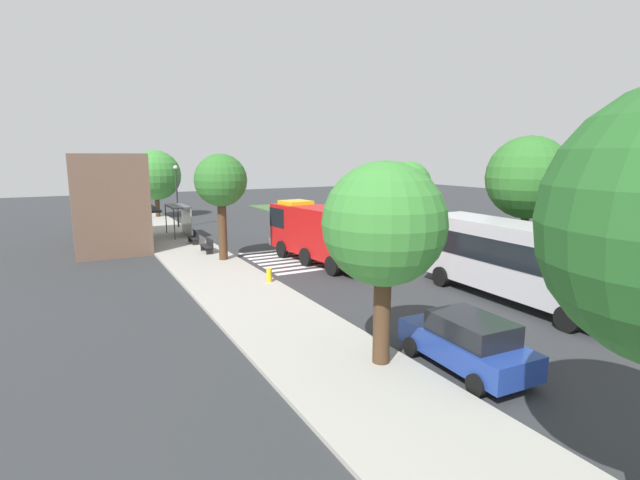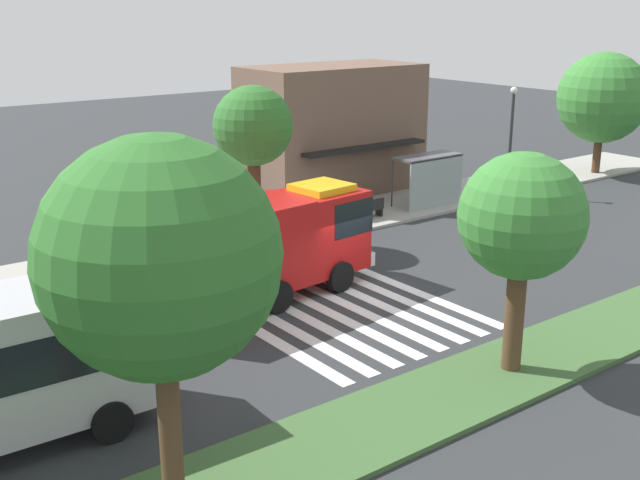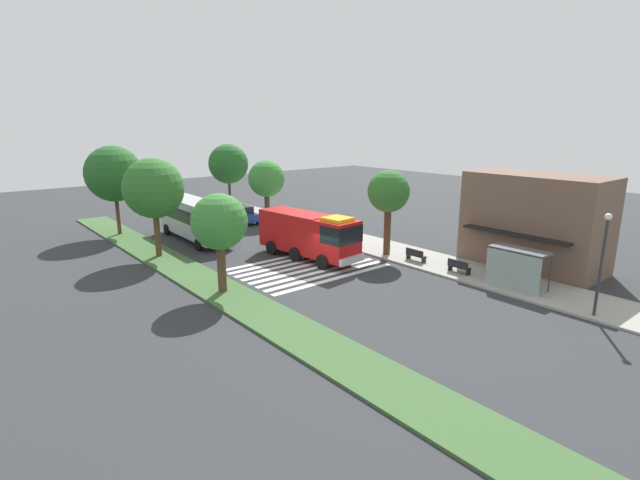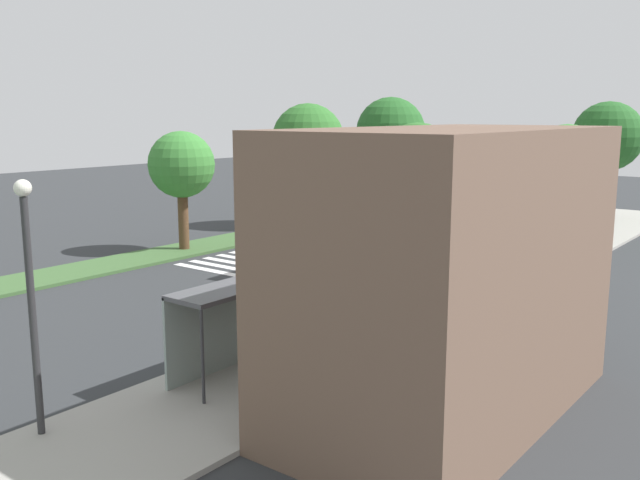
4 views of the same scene
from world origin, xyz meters
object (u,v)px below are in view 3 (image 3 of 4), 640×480
Objects in this scene: sidewalk_tree_far_west at (228,164)px; bus_stop_shelter at (516,261)px; sidewalk_tree_west at (266,179)px; median_tree_west at (154,189)px; fire_truck at (311,234)px; street_lamp at (603,256)px; transit_bus at (194,217)px; median_tree_far_west at (114,174)px; median_tree_center at (219,223)px; parked_car_west at (242,214)px; bench_near_shelter at (459,266)px; sidewalk_tree_center at (389,193)px; bench_west_of_shelter at (416,255)px; fire_hydrant at (329,236)px.

bus_stop_shelter is at bearing 0.42° from sidewalk_tree_far_west.
median_tree_west reaches higher than sidewalk_tree_west.
street_lamp is at bearing 8.64° from fire_truck.
transit_bus is 1.26× the size of median_tree_far_west.
sidewalk_tree_far_west is 1.02× the size of median_tree_west.
median_tree_center is at bearing 0.00° from median_tree_west.
transit_bus is at bearing -41.52° from sidewalk_tree_far_west.
median_tree_far_west reaches higher than parked_car_west.
transit_bus is 30.92m from street_lamp.
street_lamp is at bearing -0.57° from sidewalk_tree_far_west.
bench_near_shelter is 0.21× the size of sidewalk_tree_far_west.
median_tree_west is at bearing -152.72° from street_lamp.
sidewalk_tree_far_west is (-40.05, 0.40, 2.06)m from street_lamp.
sidewalk_tree_center reaches higher than bench_near_shelter.
fire_hydrant is at bearing -174.97° from bench_west_of_shelter.
fire_truck is at bearing -165.41° from street_lamp.
street_lamp is 0.88× the size of sidewalk_tree_west.
fire_truck is 15.60m from parked_car_west.
street_lamp is 40.11m from sidewalk_tree_far_west.
median_tree_far_west is at bearing -159.30° from fire_truck.
median_tree_far_west is (-6.14, -4.64, 3.56)m from transit_bus.
bench_west_of_shelter is (20.91, 2.49, -0.30)m from parked_car_west.
transit_bus is 1.69× the size of median_tree_center.
bench_west_of_shelter is at bearing 176.89° from street_lamp.
bus_stop_shelter is 0.56× the size of sidewalk_tree_west.
bench_near_shelter is 12.73m from fire_hydrant.
fire_hydrant is at bearing -176.45° from bench_near_shelter.
sidewalk_tree_west is 0.78× the size of median_tree_far_west.
sidewalk_tree_west is at bearing 153.58° from fire_truck.
median_tree_far_west reaches higher than median_tree_west.
median_tree_west is (9.55, 0.00, -0.32)m from median_tree_far_west.
sidewalk_tree_far_west is (-27.36, -0.29, 4.91)m from bench_west_of_shelter.
sidewalk_tree_far_west is 10.91× the size of fire_hydrant.
fire_truck reaches higher than fire_hydrant.
bench_west_of_shelter is 5.12m from sidewalk_tree_center.
sidewalk_tree_west reaches higher than fire_hydrant.
parked_car_west is 24.79m from bench_near_shelter.
sidewalk_tree_center is at bearing 0.00° from sidewalk_tree_far_west.
fire_truck is 1.40× the size of sidewalk_tree_center.
sidewalk_tree_far_west is (-21.73, 5.17, 3.50)m from fire_truck.
sidewalk_tree_far_west reaches higher than bus_stop_shelter.
median_tree_west reaches higher than sidewalk_tree_center.
transit_bus is at bearing -146.98° from sidewalk_tree_center.
sidewalk_tree_west reaches higher than fire_truck.
median_tree_far_west is 1.34× the size of median_tree_center.
median_tree_center is at bearing -29.98° from sidewalk_tree_far_west.
bench_near_shelter is 22.83m from median_tree_west.
median_tree_center reaches higher than bus_stop_shelter.
street_lamp is 32.19m from sidewalk_tree_west.
street_lamp reaches higher than parked_car_west.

